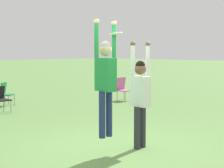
{
  "coord_description": "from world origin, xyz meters",
  "views": [
    {
      "loc": [
        -5.36,
        -4.88,
        1.96
      ],
      "look_at": [
        0.0,
        0.08,
        1.3
      ],
      "focal_mm": 60.0,
      "sensor_mm": 36.0,
      "label": 1
    }
  ],
  "objects": [
    {
      "name": "person_jumping",
      "position": [
        -0.43,
        -0.16,
        1.51
      ],
      "size": [
        0.57,
        0.44,
        2.17
      ],
      "rotation": [
        0.0,
        0.0,
        1.42
      ],
      "color": "navy",
      "rests_on": "ground_plane"
    },
    {
      "name": "person_defending",
      "position": [
        0.43,
        -0.28,
        1.14
      ],
      "size": [
        0.58,
        0.45,
        2.14
      ],
      "rotation": [
        0.0,
        0.0,
        -1.72
      ],
      "color": "#2D2D38",
      "rests_on": "ground_plane"
    },
    {
      "name": "frisbee",
      "position": [
        -0.22,
        -0.23,
        2.26
      ],
      "size": [
        0.25,
        0.24,
        0.06
      ],
      "color": "white"
    },
    {
      "name": "ground_plane",
      "position": [
        0.0,
        0.0,
        0.0
      ],
      "size": [
        120.0,
        120.0,
        0.0
      ],
      "primitive_type": "plane",
      "color": "#608C47"
    },
    {
      "name": "camping_chair_0",
      "position": [
        1.77,
        6.9,
        0.47
      ],
      "size": [
        0.63,
        0.69,
        0.81
      ],
      "rotation": [
        0.0,
        0.0,
        3.77
      ],
      "color": "gray",
      "rests_on": "ground_plane"
    },
    {
      "name": "camping_chair_3",
      "position": [
        5.6,
        4.69,
        0.51
      ],
      "size": [
        0.53,
        0.57,
        0.9
      ],
      "rotation": [
        0.0,
        0.0,
        3.05
      ],
      "color": "gray",
      "rests_on": "ground_plane"
    }
  ]
}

